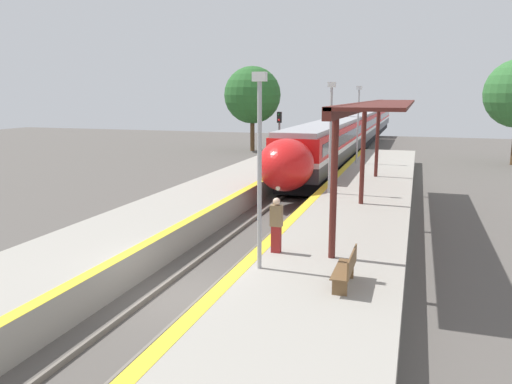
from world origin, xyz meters
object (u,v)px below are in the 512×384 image
at_px(platform_bench, 347,268).
at_px(lamppost_far, 358,119).
at_px(train, 358,128).
at_px(person_waiting, 276,224).
at_px(lamppost_near, 259,159).
at_px(lamppost_mid, 331,131).
at_px(railway_signal, 279,140).

relative_size(platform_bench, lamppost_far, 0.31).
distance_m(train, person_waiting, 41.38).
height_order(train, person_waiting, train).
relative_size(platform_bench, lamppost_near, 0.31).
xyz_separation_m(train, lamppost_near, (2.32, -42.80, 1.90)).
relative_size(platform_bench, person_waiting, 0.96).
xyz_separation_m(train, platform_bench, (4.79, -43.42, -0.64)).
xyz_separation_m(person_waiting, lamppost_far, (-0.06, 20.82, 2.15)).
relative_size(train, platform_bench, 40.86).
bearing_deg(lamppost_mid, train, 94.19).
height_order(platform_bench, railway_signal, railway_signal).
relative_size(platform_bench, railway_signal, 0.35).
bearing_deg(lamppost_near, person_waiting, 87.71).
relative_size(train, railway_signal, 14.24).
bearing_deg(lamppost_near, platform_bench, -14.01).
distance_m(person_waiting, lamppost_far, 20.93).
relative_size(train, lamppost_far, 12.51).
relative_size(lamppost_near, lamppost_mid, 1.00).
relative_size(lamppost_near, lamppost_far, 1.00).
bearing_deg(platform_bench, person_waiting, 138.78).
bearing_deg(train, lamppost_far, -83.54).
relative_size(train, person_waiting, 39.13).
distance_m(railway_signal, lamppost_mid, 9.09).
relative_size(person_waiting, lamppost_far, 0.32).
bearing_deg(lamppost_mid, railway_signal, 120.88).
relative_size(train, lamppost_mid, 12.51).
xyz_separation_m(platform_bench, lamppost_far, (-2.47, 22.93, 2.54)).
xyz_separation_m(person_waiting, railway_signal, (-4.68, 17.40, 0.91)).
bearing_deg(train, lamppost_mid, -85.81).
distance_m(lamppost_near, lamppost_mid, 11.16).
xyz_separation_m(platform_bench, lamppost_near, (-2.47, 0.62, 2.54)).
height_order(lamppost_near, lamppost_mid, same).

